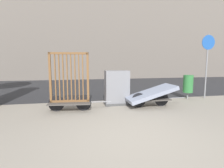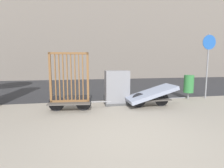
{
  "view_description": "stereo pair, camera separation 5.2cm",
  "coord_description": "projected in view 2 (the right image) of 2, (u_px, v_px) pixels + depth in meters",
  "views": [
    {
      "loc": [
        -1.16,
        -3.44,
        1.61
      ],
      "look_at": [
        0.0,
        2.38,
        0.87
      ],
      "focal_mm": 28.0,
      "sensor_mm": 36.0,
      "label": 1
    },
    {
      "loc": [
        -1.11,
        -3.45,
        1.61
      ],
      "look_at": [
        0.0,
        2.38,
        0.87
      ],
      "focal_mm": 28.0,
      "sensor_mm": 36.0,
      "label": 2
    }
  ],
  "objects": [
    {
      "name": "trash_bin",
      "position": [
        189.0,
        84.0,
        7.63
      ],
      "size": [
        0.41,
        0.41,
        1.05
      ],
      "color": "gray",
      "rests_on": "ground_plane"
    },
    {
      "name": "ground_plane",
      "position": [
        133.0,
        137.0,
        3.77
      ],
      "size": [
        60.0,
        60.0,
        0.0
      ],
      "primitive_type": "plane",
      "color": "gray"
    },
    {
      "name": "bike_cart_with_bedframe",
      "position": [
        70.0,
        91.0,
        5.74
      ],
      "size": [
        2.08,
        0.77,
        1.93
      ],
      "rotation": [
        0.0,
        0.0,
        -0.1
      ],
      "color": "#4C4742",
      "rests_on": "ground_plane"
    },
    {
      "name": "building_facade",
      "position": [
        88.0,
        3.0,
        17.48
      ],
      "size": [
        48.0,
        4.0,
        15.09
      ],
      "color": "slate",
      "rests_on": "ground_plane"
    },
    {
      "name": "road_strip",
      "position": [
        96.0,
        86.0,
        11.92
      ],
      "size": [
        56.0,
        9.32,
        0.01
      ],
      "color": "#2D2D30",
      "rests_on": "ground_plane"
    },
    {
      "name": "sign_post",
      "position": [
        208.0,
        56.0,
        7.63
      ],
      "size": [
        0.63,
        0.06,
        2.83
      ],
      "color": "gray",
      "rests_on": "ground_plane"
    },
    {
      "name": "bike_cart_with_mattress",
      "position": [
        151.0,
        95.0,
        6.3
      ],
      "size": [
        2.24,
        0.94,
        0.8
      ],
      "rotation": [
        0.0,
        0.0,
        0.0
      ],
      "color": "#4C4742",
      "rests_on": "ground_plane"
    },
    {
      "name": "utility_cabinet",
      "position": [
        117.0,
        89.0,
        6.63
      ],
      "size": [
        0.96,
        0.53,
        1.3
      ],
      "color": "#4C4C4C",
      "rests_on": "ground_plane"
    }
  ]
}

